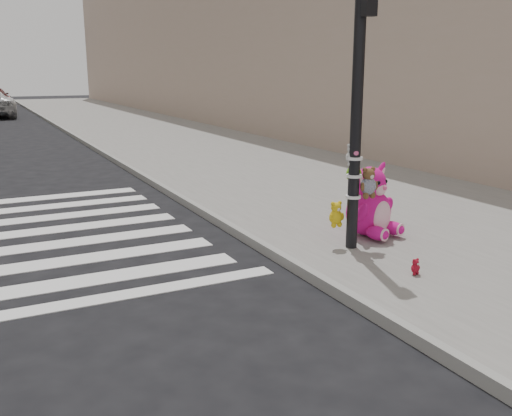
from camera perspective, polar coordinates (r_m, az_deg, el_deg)
ground at (r=5.77m, az=-1.40°, el=-13.61°), size 120.00×120.00×0.00m
sidewalk_near at (r=16.51m, az=-0.52°, el=4.67°), size 7.00×80.00×0.14m
curb_edge at (r=15.33m, az=-12.21°, el=3.67°), size 0.12×80.00×0.15m
bld_near at (r=27.81m, az=0.62°, el=18.49°), size 5.00×60.00×10.00m
signal_pole at (r=8.09m, az=10.01°, el=7.15°), size 0.70×0.49×4.00m
pink_bunny at (r=8.92m, az=11.39°, el=0.18°), size 0.89×0.99×1.14m
red_teddy at (r=7.44m, az=15.65°, el=-5.67°), size 0.16×0.12×0.21m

